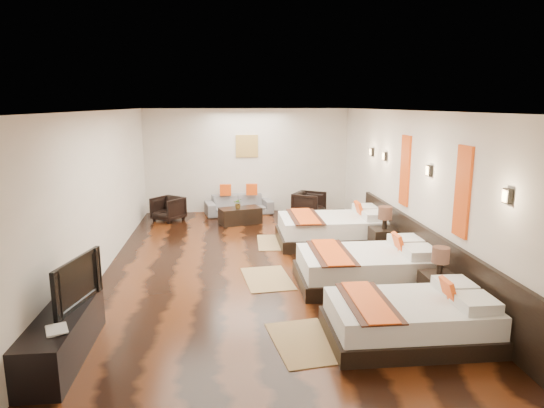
{
  "coord_description": "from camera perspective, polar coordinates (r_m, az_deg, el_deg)",
  "views": [
    {
      "loc": [
        -0.58,
        -8.22,
        2.91
      ],
      "look_at": [
        0.26,
        0.38,
        1.1
      ],
      "focal_mm": 31.59,
      "sensor_mm": 36.0,
      "label": 1
    }
  ],
  "objects": [
    {
      "name": "coffee_table",
      "position": [
        11.88,
        -3.82,
        -1.4
      ],
      "size": [
        1.1,
        0.77,
        0.4
      ],
      "primitive_type": "cube",
      "rotation": [
        0.0,
        0.0,
        0.3
      ],
      "color": "black",
      "rests_on": "floor"
    },
    {
      "name": "figurine",
      "position": [
        6.73,
        -22.0,
        -7.96
      ],
      "size": [
        0.43,
        0.43,
        0.36
      ],
      "primitive_type": "imported",
      "rotation": [
        0.0,
        0.0,
        0.3
      ],
      "color": "brown",
      "rests_on": "tv_console"
    },
    {
      "name": "jute_mat_mid",
      "position": [
        8.22,
        -0.57,
        -8.87
      ],
      "size": [
        0.88,
        1.27,
        0.01
      ],
      "primitive_type": "cube",
      "rotation": [
        0.0,
        0.0,
        0.11
      ],
      "color": "#9A7B4E",
      "rests_on": "floor"
    },
    {
      "name": "gold_artwork",
      "position": [
        13.01,
        -3.01,
        6.91
      ],
      "size": [
        0.6,
        0.04,
        0.6
      ],
      "primitive_type": "cube",
      "color": "#AD873F",
      "rests_on": "back_wall"
    },
    {
      "name": "sconce_near",
      "position": [
        6.26,
        26.22,
        0.86
      ],
      "size": [
        0.07,
        0.12,
        0.18
      ],
      "color": "black",
      "rests_on": "right_wall"
    },
    {
      "name": "tv",
      "position": [
        6.23,
        -22.92,
        -8.5
      ],
      "size": [
        0.37,
        1.02,
        0.59
      ],
      "primitive_type": "imported",
      "rotation": [
        0.0,
        0.0,
        1.34
      ],
      "color": "black",
      "rests_on": "tv_console"
    },
    {
      "name": "armchair_left",
      "position": [
        12.4,
        -12.28,
        -0.57
      ],
      "size": [
        0.93,
        0.94,
        0.61
      ],
      "primitive_type": "imported",
      "rotation": [
        0.0,
        0.0,
        -0.68
      ],
      "color": "black",
      "rests_on": "floor"
    },
    {
      "name": "table_plant",
      "position": [
        11.75,
        -4.06,
        0.07
      ],
      "size": [
        0.25,
        0.22,
        0.25
      ],
      "primitive_type": "imported",
      "rotation": [
        0.0,
        0.0,
        -0.14
      ],
      "color": "#215C1E",
      "rests_on": "coffee_table"
    },
    {
      "name": "bed_far",
      "position": [
        10.27,
        7.47,
        -2.98
      ],
      "size": [
        2.33,
        1.47,
        0.89
      ],
      "color": "black",
      "rests_on": "floor"
    },
    {
      "name": "left_wall",
      "position": [
        8.63,
        -20.02,
        1.03
      ],
      "size": [
        0.01,
        9.5,
        2.8
      ],
      "primitive_type": "cube",
      "color": "silver",
      "rests_on": "floor"
    },
    {
      "name": "floor",
      "position": [
        8.74,
        -1.44,
        -7.63
      ],
      "size": [
        5.5,
        9.5,
        0.01
      ],
      "primitive_type": "cube",
      "color": "black",
      "rests_on": "ground"
    },
    {
      "name": "sconce_far",
      "position": [
        10.22,
        13.28,
        5.56
      ],
      "size": [
        0.07,
        0.12,
        0.18
      ],
      "color": "black",
      "rests_on": "right_wall"
    },
    {
      "name": "right_wall",
      "position": [
        9.0,
        16.26,
        1.69
      ],
      "size": [
        0.01,
        9.5,
        2.8
      ],
      "primitive_type": "cube",
      "color": "silver",
      "rests_on": "floor"
    },
    {
      "name": "sconce_lounge",
      "position": [
        11.07,
        11.79,
        6.08
      ],
      "size": [
        0.07,
        0.12,
        0.18
      ],
      "color": "black",
      "rests_on": "right_wall"
    },
    {
      "name": "nightstand_b",
      "position": [
        9.54,
        13.18,
        -4.08
      ],
      "size": [
        0.5,
        0.5,
        0.99
      ],
      "color": "black",
      "rests_on": "floor"
    },
    {
      "name": "headboard_panel",
      "position": [
        8.48,
        17.63,
        -5.61
      ],
      "size": [
        0.08,
        6.6,
        0.9
      ],
      "primitive_type": "cube",
      "color": "black",
      "rests_on": "floor"
    },
    {
      "name": "jute_mat_near",
      "position": [
        6.21,
        3.9,
        -16.08
      ],
      "size": [
        0.92,
        1.3,
        0.01
      ],
      "primitive_type": "cube",
      "rotation": [
        0.0,
        0.0,
        0.15
      ],
      "color": "#9A7B4E",
      "rests_on": "floor"
    },
    {
      "name": "back_wall",
      "position": [
        13.07,
        -2.99,
        5.17
      ],
      "size": [
        5.5,
        0.01,
        2.8
      ],
      "primitive_type": "cube",
      "color": "silver",
      "rests_on": "floor"
    },
    {
      "name": "bed_near",
      "position": [
        6.4,
        16.25,
        -13.03
      ],
      "size": [
        2.05,
        1.29,
        0.78
      ],
      "color": "black",
      "rests_on": "floor"
    },
    {
      "name": "book",
      "position": [
        5.71,
        -25.37,
        -13.63
      ],
      "size": [
        0.31,
        0.34,
        0.03
      ],
      "primitive_type": "imported",
      "rotation": [
        0.0,
        0.0,
        0.4
      ],
      "color": "black",
      "rests_on": "tv_console"
    },
    {
      "name": "jute_mat_far",
      "position": [
        10.28,
        0.4,
        -4.59
      ],
      "size": [
        0.79,
        1.23,
        0.01
      ],
      "primitive_type": "cube",
      "rotation": [
        0.0,
        0.0,
        -0.04
      ],
      "color": "#9A7B4E",
      "rests_on": "floor"
    },
    {
      "name": "sofa",
      "position": [
        12.89,
        -3.97,
        -0.07
      ],
      "size": [
        1.88,
        1.02,
        0.52
      ],
      "primitive_type": "imported",
      "rotation": [
        0.0,
        0.0,
        0.19
      ],
      "color": "slate",
      "rests_on": "floor"
    },
    {
      "name": "bed_mid",
      "position": [
        8.04,
        11.33,
        -7.43
      ],
      "size": [
        2.23,
        1.4,
        0.85
      ],
      "color": "black",
      "rests_on": "floor"
    },
    {
      "name": "armchair_right",
      "position": [
        12.52,
        4.45,
        -0.09
      ],
      "size": [
        1.0,
        1.0,
        0.67
      ],
      "primitive_type": "imported",
      "rotation": [
        0.0,
        0.0,
        1.03
      ],
      "color": "black",
      "rests_on": "floor"
    },
    {
      "name": "nightstand_a",
      "position": [
        7.41,
        19.21,
        -9.3
      ],
      "size": [
        0.46,
        0.46,
        0.92
      ],
      "color": "black",
      "rests_on": "floor"
    },
    {
      "name": "orange_panel_a",
      "position": [
        7.24,
        21.77,
        1.36
      ],
      "size": [
        0.04,
        0.4,
        1.3
      ],
      "primitive_type": "cube",
      "color": "#D86014",
      "rests_on": "right_wall"
    },
    {
      "name": "orange_panel_b",
      "position": [
        9.22,
        15.57,
        3.85
      ],
      "size": [
        0.04,
        0.4,
        1.3
      ],
      "primitive_type": "cube",
      "color": "#D86014",
      "rests_on": "right_wall"
    },
    {
      "name": "sconce_mid",
      "position": [
        8.19,
        18.2,
        3.8
      ],
      "size": [
        0.07,
        0.12,
        0.18
      ],
      "color": "black",
      "rests_on": "right_wall"
    },
    {
      "name": "tv_console",
      "position": [
        6.24,
        -23.65,
        -14.22
      ],
      "size": [
        0.5,
        1.8,
        0.55
      ],
      "primitive_type": "cube",
      "color": "black",
      "rests_on": "floor"
    },
    {
      "name": "ceiling",
      "position": [
        8.24,
        -1.55,
        11.06
      ],
      "size": [
        5.5,
        9.5,
        0.01
      ],
      "primitive_type": "cube",
      "color": "white",
      "rests_on": "floor"
    }
  ]
}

